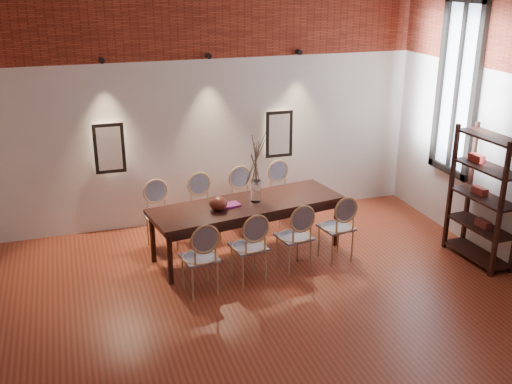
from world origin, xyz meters
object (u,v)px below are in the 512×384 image
object	(u,v)px
vase	(256,191)
bowl	(218,203)
chair_far_a	(161,217)
shelving_rack	(484,198)
dining_table	(247,228)
chair_near_a	(199,257)
book	(230,205)
chair_near_d	(336,227)
chair_near_c	(294,236)
chair_far_b	(205,209)
chair_far_d	(284,194)
chair_near_b	(249,247)
chair_far_c	(246,201)

from	to	relation	value
vase	bowl	bearing A→B (deg)	-165.68
chair_far_a	shelving_rack	size ratio (longest dim) A/B	0.52
dining_table	chair_near_a	world-z (taller)	chair_near_a
book	shelving_rack	bearing A→B (deg)	-19.18
chair_near_d	bowl	distance (m)	1.62
book	shelving_rack	xyz separation A→B (m)	(3.17, -1.10, 0.14)
book	shelving_rack	size ratio (longest dim) A/B	0.14
chair_near_c	chair_far_a	bearing A→B (deg)	133.14
chair_near_a	dining_table	bearing A→B (deg)	35.43
chair_near_d	vase	size ratio (longest dim) A/B	3.13
chair_far_a	dining_table	bearing A→B (deg)	144.57
chair_near_d	shelving_rack	world-z (taller)	shelving_rack
chair_far_b	chair_near_d	bearing A→B (deg)	133.14
chair_near_a	book	size ratio (longest dim) A/B	3.62
chair_near_a	book	world-z (taller)	chair_near_a
chair_far_d	bowl	distance (m)	1.66
chair_near_b	chair_near_d	bearing A→B (deg)	0.00
chair_near_b	chair_far_d	size ratio (longest dim) A/B	1.00
chair_near_a	bowl	xyz separation A→B (m)	(0.43, 0.73, 0.37)
chair_far_b	book	xyz separation A→B (m)	(0.19, -0.68, 0.30)
chair_near_a	vase	bearing A→B (deg)	32.04
chair_far_a	chair_far_d	size ratio (longest dim) A/B	1.00
vase	bowl	size ratio (longest dim) A/B	1.25
chair_near_a	chair_near_c	world-z (taller)	same
chair_far_a	book	distance (m)	1.06
dining_table	chair_far_d	distance (m)	1.22
chair_far_c	chair_far_a	bearing A→B (deg)	0.00
chair_near_b	chair_far_c	size ratio (longest dim) A/B	1.00
chair_far_a	chair_far_c	bearing A→B (deg)	-180.00
chair_near_a	bowl	bearing A→B (deg)	50.10
vase	bowl	xyz separation A→B (m)	(-0.56, -0.14, -0.06)
chair_near_c	chair_near_d	size ratio (longest dim) A/B	1.00
bowl	chair_far_d	bearing A→B (deg)	37.15
dining_table	chair_near_b	size ratio (longest dim) A/B	2.81
chair_near_d	shelving_rack	xyz separation A→B (m)	(1.83, -0.61, 0.43)
chair_near_b	chair_near_d	size ratio (longest dim) A/B	1.00
chair_far_b	chair_far_a	bearing A→B (deg)	0.00
chair_near_b	book	xyz separation A→B (m)	(-0.04, 0.71, 0.30)
chair_near_c	book	distance (m)	0.96
chair_near_c	chair_far_d	distance (m)	1.56
chair_far_a	vase	size ratio (longest dim) A/B	3.13
chair_near_c	chair_near_d	distance (m)	0.66
dining_table	chair_near_d	size ratio (longest dim) A/B	2.81
chair_near_a	book	xyz separation A→B (m)	(0.61, 0.82, 0.30)
chair_far_b	chair_far_d	size ratio (longest dim) A/B	1.00
chair_far_a	chair_far_b	size ratio (longest dim) A/B	1.00
chair_far_d	shelving_rack	distance (m)	2.90
chair_near_a	shelving_rack	size ratio (longest dim) A/B	0.52
chair_near_b	vase	size ratio (longest dim) A/B	3.13
vase	chair_far_b	bearing A→B (deg)	132.84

